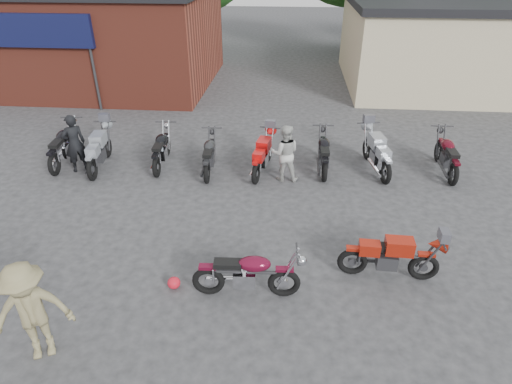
# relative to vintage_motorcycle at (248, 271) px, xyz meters

# --- Properties ---
(ground) EXTENTS (90.00, 90.00, 0.00)m
(ground) POSITION_rel_vintage_motorcycle_xyz_m (-0.28, 0.08, -0.56)
(ground) COLOR #2C2C2E
(brick_building) EXTENTS (12.00, 8.00, 4.00)m
(brick_building) POSITION_rel_vintage_motorcycle_xyz_m (-9.28, 14.08, 1.44)
(brick_building) COLOR maroon
(brick_building) RESTS_ON ground
(stucco_building) EXTENTS (10.00, 8.00, 3.50)m
(stucco_building) POSITION_rel_vintage_motorcycle_xyz_m (8.22, 15.08, 1.19)
(stucco_building) COLOR tan
(stucco_building) RESTS_ON ground
(vintage_motorcycle) EXTENTS (1.97, 0.73, 1.12)m
(vintage_motorcycle) POSITION_rel_vintage_motorcycle_xyz_m (0.00, 0.00, 0.00)
(vintage_motorcycle) COLOR #560A20
(vintage_motorcycle) RESTS_ON ground
(sportbike) EXTENTS (1.90, 0.69, 1.09)m
(sportbike) POSITION_rel_vintage_motorcycle_xyz_m (2.70, 0.75, -0.02)
(sportbike) COLOR #9E1C0D
(sportbike) RESTS_ON ground
(helmet) EXTENTS (0.33, 0.33, 0.23)m
(helmet) POSITION_rel_vintage_motorcycle_xyz_m (-1.44, 0.07, -0.45)
(helmet) COLOR red
(helmet) RESTS_ON ground
(person_dark) EXTENTS (0.73, 0.71, 1.69)m
(person_dark) POSITION_rel_vintage_motorcycle_xyz_m (-5.45, 4.74, 0.29)
(person_dark) COLOR black
(person_dark) RESTS_ON ground
(person_light) EXTENTS (0.80, 0.64, 1.61)m
(person_light) POSITION_rel_vintage_motorcycle_xyz_m (0.53, 4.67, 0.24)
(person_light) COLOR #B2B2AE
(person_light) RESTS_ON ground
(person_tan) EXTENTS (1.33, 1.10, 1.79)m
(person_tan) POSITION_rel_vintage_motorcycle_xyz_m (-3.14, -1.61, 0.33)
(person_tan) COLOR olive
(person_tan) RESTS_ON ground
(row_bike_0) EXTENTS (0.91, 2.19, 1.24)m
(row_bike_0) POSITION_rel_vintage_motorcycle_xyz_m (-6.07, 5.19, 0.06)
(row_bike_0) COLOR black
(row_bike_0) RESTS_ON ground
(row_bike_1) EXTENTS (0.93, 2.17, 1.22)m
(row_bike_1) POSITION_rel_vintage_motorcycle_xyz_m (-4.89, 4.98, 0.05)
(row_bike_1) COLOR #90959D
(row_bike_1) RESTS_ON ground
(row_bike_2) EXTENTS (0.79, 2.04, 1.16)m
(row_bike_2) POSITION_rel_vintage_motorcycle_xyz_m (-3.12, 5.30, 0.02)
(row_bike_2) COLOR black
(row_bike_2) RESTS_ON ground
(row_bike_3) EXTENTS (0.77, 1.98, 1.12)m
(row_bike_3) POSITION_rel_vintage_motorcycle_xyz_m (-1.64, 5.03, -0.00)
(row_bike_3) COLOR #242427
(row_bike_3) RESTS_ON ground
(row_bike_4) EXTENTS (0.98, 2.07, 1.15)m
(row_bike_4) POSITION_rel_vintage_motorcycle_xyz_m (-0.10, 5.12, 0.01)
(row_bike_4) COLOR red
(row_bike_4) RESTS_ON ground
(row_bike_5) EXTENTS (0.66, 1.99, 1.15)m
(row_bike_5) POSITION_rel_vintage_motorcycle_xyz_m (1.64, 5.42, 0.02)
(row_bike_5) COLOR black
(row_bike_5) RESTS_ON ground
(row_bike_6) EXTENTS (1.07, 2.24, 1.25)m
(row_bike_6) POSITION_rel_vintage_motorcycle_xyz_m (3.16, 5.49, 0.06)
(row_bike_6) COLOR #979BA5
(row_bike_6) RESTS_ON ground
(row_bike_7) EXTENTS (0.73, 2.08, 1.20)m
(row_bike_7) POSITION_rel_vintage_motorcycle_xyz_m (5.14, 5.53, 0.04)
(row_bike_7) COLOR #4B0914
(row_bike_7) RESTS_ON ground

